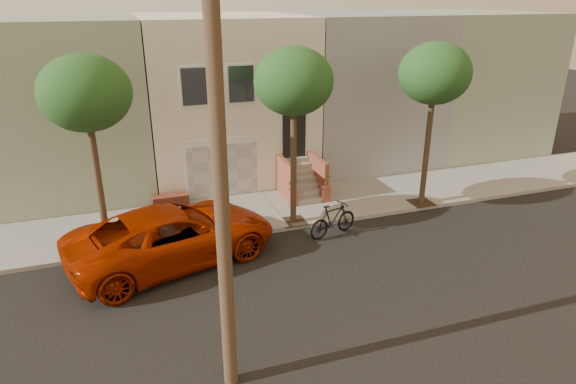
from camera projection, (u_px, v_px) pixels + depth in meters
name	position (u px, v px, depth m)	size (l,w,h in m)	color
ground	(306.00, 283.00, 14.76)	(90.00, 90.00, 0.00)	black
sidewalk	(257.00, 212.00, 19.42)	(40.00, 3.70, 0.15)	gray
house_row	(221.00, 94.00, 23.23)	(33.10, 11.70, 7.00)	beige
tree_left	(85.00, 95.00, 14.56)	(2.70, 2.57, 6.30)	#2D2116
tree_mid	(294.00, 83.00, 16.54)	(2.70, 2.57, 6.30)	#2D2116
tree_right	(435.00, 74.00, 18.21)	(2.70, 2.57, 6.30)	#2D2116
pickup_truck	(173.00, 235.00, 15.70)	(3.03, 6.57, 1.82)	#9E1E00
motorcycle	(333.00, 220.00, 17.49)	(0.57, 2.02, 1.21)	black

